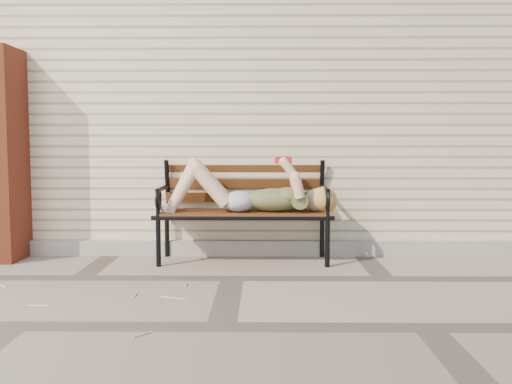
{
  "coord_description": "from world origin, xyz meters",
  "views": [
    {
      "loc": [
        0.25,
        -4.61,
        1.1
      ],
      "look_at": [
        0.19,
        0.55,
        0.67
      ],
      "focal_mm": 40.0,
      "sensor_mm": 36.0,
      "label": 1
    }
  ],
  "objects": [
    {
      "name": "garden_bench",
      "position": [
        0.07,
        0.79,
        0.63
      ],
      "size": [
        1.73,
        0.69,
        1.12
      ],
      "color": "black",
      "rests_on": "ground"
    },
    {
      "name": "ground",
      "position": [
        0.0,
        0.0,
        0.0
      ],
      "size": [
        80.0,
        80.0,
        0.0
      ],
      "primitive_type": "plane",
      "color": "gray",
      "rests_on": "ground"
    },
    {
      "name": "house_wall",
      "position": [
        0.0,
        3.0,
        1.5
      ],
      "size": [
        8.0,
        4.0,
        3.0
      ],
      "primitive_type": "cube",
      "color": "beige",
      "rests_on": "ground"
    },
    {
      "name": "reading_woman",
      "position": [
        0.09,
        0.65,
        0.66
      ],
      "size": [
        1.63,
        0.37,
        0.51
      ],
      "color": "#08313E",
      "rests_on": "ground"
    },
    {
      "name": "foundation_strip",
      "position": [
        0.0,
        0.97,
        0.07
      ],
      "size": [
        8.0,
        0.1,
        0.15
      ],
      "primitive_type": "cube",
      "color": "gray",
      "rests_on": "ground"
    }
  ]
}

